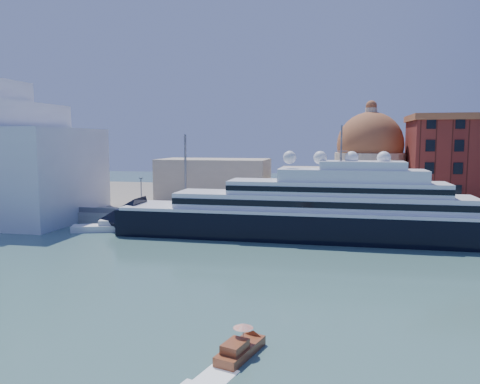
# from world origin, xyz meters

# --- Properties ---
(ground) EXTENTS (400.00, 400.00, 0.00)m
(ground) POSITION_xyz_m (0.00, 0.00, 0.00)
(ground) COLOR #37605C
(ground) RESTS_ON ground
(quay) EXTENTS (180.00, 10.00, 2.50)m
(quay) POSITION_xyz_m (0.00, 34.00, 1.25)
(quay) COLOR gray
(quay) RESTS_ON ground
(land) EXTENTS (260.00, 72.00, 2.00)m
(land) POSITION_xyz_m (0.00, 75.00, 1.00)
(land) COLOR slate
(land) RESTS_ON ground
(quay_fence) EXTENTS (180.00, 0.10, 1.20)m
(quay_fence) POSITION_xyz_m (0.00, 29.50, 3.10)
(quay_fence) COLOR slate
(quay_fence) RESTS_ON quay
(superyacht) EXTENTS (86.28, 11.96, 25.79)m
(superyacht) POSITION_xyz_m (6.22, 23.00, 4.45)
(superyacht) COLOR black
(superyacht) RESTS_ON ground
(service_barge) EXTENTS (11.72, 7.07, 2.50)m
(service_barge) POSITION_xyz_m (-35.24, 21.42, 0.72)
(service_barge) COLOR white
(service_barge) RESTS_ON ground
(water_taxi) EXTENTS (3.74, 6.55, 2.96)m
(water_taxi) POSITION_xyz_m (5.66, -29.16, 0.71)
(water_taxi) COLOR brown
(water_taxi) RESTS_ON ground
(church) EXTENTS (66.00, 18.00, 25.50)m
(church) POSITION_xyz_m (6.39, 57.72, 10.91)
(church) COLOR beige
(church) RESTS_ON land
(lamp_posts) EXTENTS (120.80, 2.40, 18.00)m
(lamp_posts) POSITION_xyz_m (-12.67, 32.27, 9.84)
(lamp_posts) COLOR slate
(lamp_posts) RESTS_ON quay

